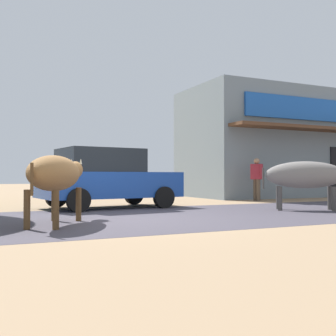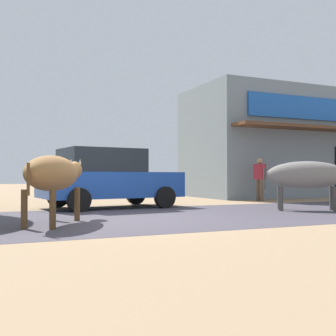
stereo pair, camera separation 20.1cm
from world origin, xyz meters
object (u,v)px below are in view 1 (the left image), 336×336
Objects in this scene: cow_far_dark at (308,175)px; pedestrian_by_shop at (257,176)px; cow_near_brown at (56,174)px; parked_hatchback_car at (107,178)px.

pedestrian_by_shop is at bearing 71.81° from cow_far_dark.
cow_far_dark reaches higher than cow_near_brown.
cow_near_brown is at bearing -119.87° from parked_hatchback_car.
parked_hatchback_car is 2.61× the size of pedestrian_by_shop.
cow_far_dark is at bearing 4.43° from cow_near_brown.
pedestrian_by_shop is at bearing 29.29° from cow_near_brown.
parked_hatchback_car is at bearing 146.91° from cow_far_dark.
parked_hatchback_car is 1.66× the size of cow_far_dark.
cow_near_brown is 6.53m from cow_far_dark.
cow_near_brown is at bearing -175.57° from cow_far_dark.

